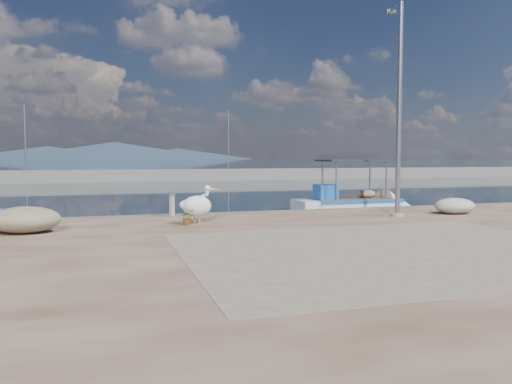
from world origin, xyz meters
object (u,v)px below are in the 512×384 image
object	(u,v)px
pelican	(198,205)
lamp_post	(399,117)
boat_right	(352,206)
bollard_near	(172,204)

from	to	relation	value
pelican	lamp_post	size ratio (longest dim) A/B	0.17
boat_right	bollard_near	xyz separation A→B (m)	(-8.83, -3.91, 0.69)
boat_right	pelican	world-z (taller)	boat_right
lamp_post	bollard_near	world-z (taller)	lamp_post
boat_right	pelican	distance (m)	10.33
lamp_post	bollard_near	size ratio (longest dim) A/B	9.26
boat_right	lamp_post	world-z (taller)	lamp_post
boat_right	bollard_near	size ratio (longest dim) A/B	7.61
lamp_post	bollard_near	bearing A→B (deg)	161.89
pelican	boat_right	bearing A→B (deg)	47.07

